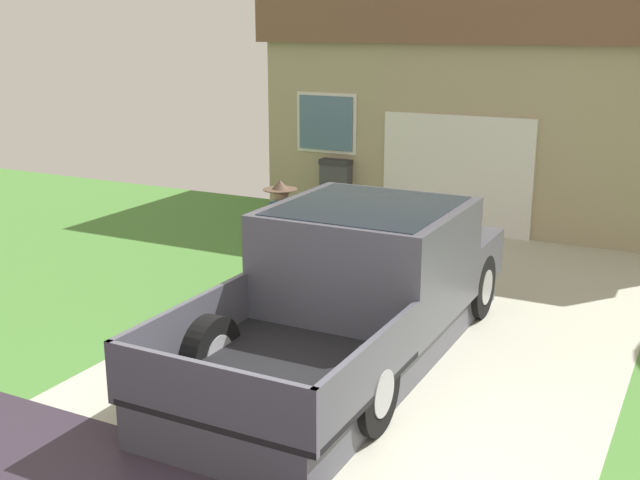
% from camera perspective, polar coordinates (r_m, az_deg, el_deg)
% --- Properties ---
extents(pickup_truck, '(2.18, 5.30, 1.63)m').
position_cam_1_polar(pickup_truck, '(8.90, 3.13, -3.26)').
color(pickup_truck, '#484953').
rests_on(pickup_truck, ground).
extents(person_with_hat, '(0.44, 0.44, 1.65)m').
position_cam_1_polar(person_with_hat, '(10.24, -2.84, 0.31)').
color(person_with_hat, brown).
rests_on(person_with_hat, ground).
extents(handbag, '(0.34, 0.16, 0.41)m').
position_cam_1_polar(handbag, '(10.23, -2.26, -4.32)').
color(handbag, beige).
rests_on(handbag, ground).
extents(house_with_garage, '(8.82, 7.20, 4.23)m').
position_cam_1_polar(house_with_garage, '(17.12, 14.97, 10.07)').
color(house_with_garage, tan).
rests_on(house_with_garage, ground).
extents(wheeled_trash_bin, '(0.60, 0.72, 1.13)m').
position_cam_1_polar(wheeled_trash_bin, '(15.06, 1.52, 4.01)').
color(wheeled_trash_bin, '#424247').
rests_on(wheeled_trash_bin, ground).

